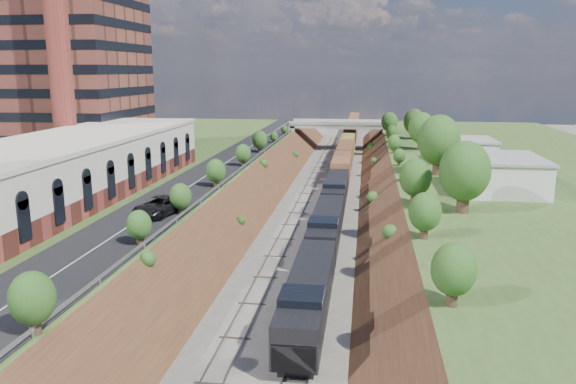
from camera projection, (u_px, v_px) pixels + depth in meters
The scene contains 17 objects.
platform_left at pixel (102, 185), 85.73m from camera, with size 44.00×180.00×5.00m, color #3B5121.
platform_right at pixel (557, 198), 76.85m from camera, with size 44.00×180.00×5.00m, color #3B5121.
embankment_left at pixel (244, 206), 83.30m from camera, with size 7.07×180.00×7.07m, color brown.
embankment_right at pixel (394, 211), 80.34m from camera, with size 7.07×180.00×7.07m, color brown.
rail_left_track at pixel (300, 207), 82.15m from camera, with size 1.58×180.00×0.18m, color gray.
rail_right_track at pixel (335, 208), 81.45m from camera, with size 1.58×180.00×0.18m, color gray.
road at pixel (213, 171), 82.83m from camera, with size 8.00×180.00×0.10m, color black.
guardrail at pixel (240, 169), 81.98m from camera, with size 0.10×171.00×0.70m.
commercial_building at pixel (51, 173), 62.48m from camera, with size 14.30×62.30×7.00m.
smokestack at pixel (57, 31), 77.48m from camera, with size 3.20×3.20×40.00m, color brown.
overpass at pixel (339, 130), 140.78m from camera, with size 24.50×8.30×7.40m.
white_building_near at pixel (501, 175), 69.43m from camera, with size 9.00×12.00×4.00m, color silver.
white_building_far at pixel (467, 152), 90.83m from camera, with size 8.00×10.00×3.60m, color silver.
tree_right_large at pixel (465, 172), 58.18m from camera, with size 5.25×5.25×7.61m.
tree_left_crest at pixel (121, 238), 43.19m from camera, with size 2.45×2.45×3.55m.
freight_train at pixel (346, 149), 123.14m from camera, with size 3.13×176.06×4.66m.
suv at pixel (159, 206), 57.64m from camera, with size 3.13×6.79×1.89m, color black.
Camera 1 is at (6.70, -19.28, 19.68)m, focal length 35.00 mm.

